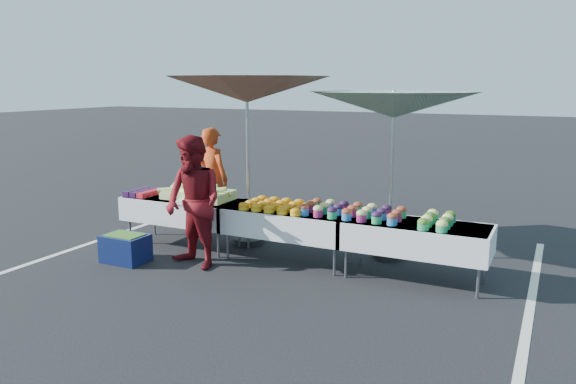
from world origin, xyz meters
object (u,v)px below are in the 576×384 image
at_px(vendor, 213,178).
at_px(umbrella_left, 247,91).
at_px(table_center, 288,221).
at_px(storage_bin, 125,248).
at_px(table_right, 416,236).
at_px(customer, 194,202).
at_px(umbrella_right, 394,106).
at_px(table_left, 183,209).

height_order(vendor, umbrella_left, umbrella_left).
bearing_deg(table_center, storage_bin, -153.06).
relative_size(table_center, table_right, 1.00).
relative_size(customer, umbrella_left, 0.59).
height_order(table_right, umbrella_right, umbrella_right).
bearing_deg(table_left, storage_bin, -103.35).
relative_size(table_left, storage_bin, 3.04).
bearing_deg(customer, umbrella_right, 50.47).
xyz_separation_m(vendor, umbrella_left, (1.03, -0.57, 1.50)).
bearing_deg(table_left, umbrella_right, 14.32).
distance_m(vendor, umbrella_right, 3.50).
height_order(table_center, table_right, same).
bearing_deg(table_left, vendor, 99.57).
bearing_deg(umbrella_left, customer, -93.59).
relative_size(customer, storage_bin, 2.96).
bearing_deg(table_center, customer, -143.02).
height_order(table_left, vendor, vendor).
bearing_deg(storage_bin, table_left, 76.73).
bearing_deg(umbrella_left, table_right, -11.18).
bearing_deg(umbrella_left, storage_bin, -124.58).
bearing_deg(umbrella_left, table_left, -147.23).
distance_m(vendor, customer, 2.12).
distance_m(table_left, umbrella_left, 2.05).
relative_size(table_left, umbrella_left, 0.61).
relative_size(table_center, vendor, 1.06).
height_order(table_center, vendor, vendor).
height_order(table_center, umbrella_left, umbrella_left).
distance_m(table_center, table_right, 1.80).
bearing_deg(storage_bin, customer, 14.47).
bearing_deg(table_right, table_center, 180.00).
relative_size(vendor, umbrella_right, 0.61).
relative_size(vendor, umbrella_left, 0.57).
bearing_deg(umbrella_left, vendor, 151.13).
bearing_deg(vendor, umbrella_left, 163.11).
distance_m(table_center, customer, 1.34).
xyz_separation_m(table_left, umbrella_left, (0.85, 0.54, 1.79)).
xyz_separation_m(table_center, customer, (-1.04, -0.78, 0.32)).
bearing_deg(table_left, customer, -45.70).
relative_size(vendor, storage_bin, 2.86).
bearing_deg(umbrella_right, table_right, -54.46).
distance_m(table_right, storage_bin, 4.00).
distance_m(table_right, umbrella_right, 1.86).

